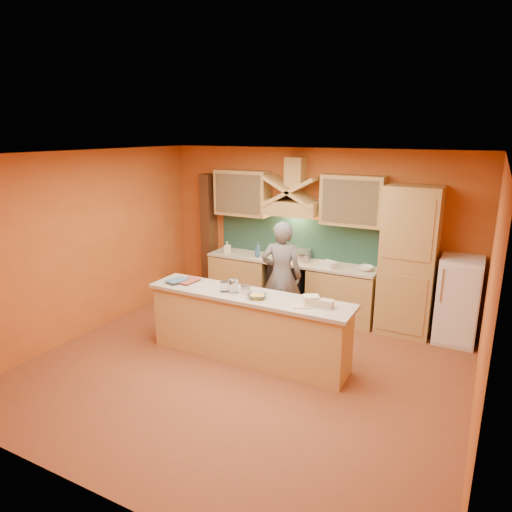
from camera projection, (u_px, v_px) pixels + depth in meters
The scene contains 36 objects.
floor at pixel (244, 369), 6.08m from camera, with size 5.50×5.00×0.01m, color brown.
ceiling at pixel (243, 154), 5.34m from camera, with size 5.50×5.00×0.01m, color white.
wall_back at pixel (314, 231), 7.85m from camera, with size 5.50×0.02×2.80m, color #BF5F25.
wall_front at pixel (89, 351), 3.57m from camera, with size 5.50×0.02×2.80m, color #BF5F25.
wall_left at pixel (86, 244), 6.94m from camera, with size 0.02×5.00×2.80m, color #BF5F25.
wall_right at pixel (487, 306), 4.49m from camera, with size 0.02×5.00×2.80m, color #BF5F25.
base_cabinet_left at pixel (242, 279), 8.41m from camera, with size 1.10×0.60×0.86m, color tan.
base_cabinet_right at pixel (342, 295), 7.56m from camera, with size 1.10×0.60×0.86m, color tan.
counter_top at pixel (290, 261), 7.86m from camera, with size 3.00×0.62×0.04m, color beige.
stove at pixel (290, 286), 7.98m from camera, with size 0.60×0.58×0.90m, color black.
backsplash at pixel (297, 238), 8.01m from camera, with size 3.00×0.03×0.70m, color #1B3D34.
range_hood at pixel (292, 208), 7.66m from camera, with size 0.92×0.50×0.24m, color tan.
hood_chimney at pixel (296, 172), 7.59m from camera, with size 0.30×0.30×0.50m, color tan.
upper_cabinet_left at pixel (243, 193), 8.12m from camera, with size 1.00×0.35×0.80m, color tan.
upper_cabinet_right at pixel (353, 200), 7.23m from camera, with size 1.00×0.35×0.80m, color tan.
pantry_column at pixel (408, 261), 6.93m from camera, with size 0.80×0.60×2.30m, color tan.
fridge at pixel (458, 300), 6.73m from camera, with size 0.58×0.60×1.30m, color white.
trim_column_left at pixel (209, 235), 8.70m from camera, with size 0.20×0.30×2.30m, color #472816.
island_body at pixel (248, 329), 6.27m from camera, with size 2.80×0.55×0.88m, color #DDB971.
island_top at pixel (248, 296), 6.14m from camera, with size 2.90×0.62×0.05m, color beige.
person at pixel (281, 276), 7.13m from camera, with size 0.64×0.42×1.75m, color slate.
pot_large at pixel (280, 258), 7.79m from camera, with size 0.26×0.26×0.15m, color #AFAFB6.
pot_small at pixel (303, 258), 7.76m from camera, with size 0.21×0.21×0.14m, color #B6B6BD.
soap_bottle_a at pixel (227, 247), 8.27m from camera, with size 0.10×0.10×0.21m, color white.
soap_bottle_b at pixel (258, 249), 8.01m from camera, with size 0.10×0.10×0.27m, color #2F5B82.
bowl_back at pixel (365, 268), 7.24m from camera, with size 0.24×0.24×0.08m, color white.
dish_rack at pixel (329, 264), 7.44m from camera, with size 0.25×0.20×0.09m, color silver.
book_lower at pixel (182, 279), 6.69m from camera, with size 0.25×0.33×0.03m, color #A24639.
book_upper at pixel (172, 279), 6.66m from camera, with size 0.21×0.29×0.02m, color #426993.
jar_large at pixel (234, 286), 6.18m from camera, with size 0.13×0.13×0.18m, color silver.
jar_small at pixel (225, 287), 6.22m from camera, with size 0.12×0.12×0.14m, color white.
kitchen_scale at pixel (246, 290), 6.14m from camera, with size 0.11×0.11×0.09m, color white.
mixing_bowl at pixel (257, 296), 5.98m from camera, with size 0.26×0.26×0.06m, color white.
cloth at pixel (303, 306), 5.70m from camera, with size 0.23×0.17×0.02m, color beige.
grocery_bag_a at pixel (311, 300), 5.73m from camera, with size 0.19×0.16×0.13m, color beige.
grocery_bag_b at pixel (326, 304), 5.65m from camera, with size 0.16×0.13×0.10m, color beige.
Camera 1 is at (2.66, -4.78, 3.06)m, focal length 32.00 mm.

